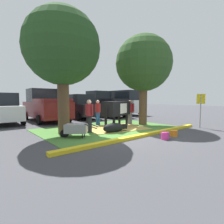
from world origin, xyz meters
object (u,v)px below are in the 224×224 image
parking_sign (201,104)px  sedan_red (80,107)px  wheelbarrow (76,129)px  bucket_orange (174,133)px  shade_tree_left (62,48)px  calf_lying (114,128)px  person_handler (98,112)px  pickup_truck_maroon (45,106)px  pickup_truck_black (104,104)px  cow_holstein (118,108)px  shade_tree_right (144,64)px  person_visitor_near (89,115)px  suv_black (124,102)px  bucket_pink (165,135)px  person_visitor_far (130,112)px  hatchback_white (3,109)px

parking_sign → sedan_red: sedan_red is taller
wheelbarrow → bucket_orange: size_ratio=4.08×
shade_tree_left → bucket_orange: size_ratio=16.74×
calf_lying → shade_tree_left: bearing=146.8°
person_handler → pickup_truck_maroon: bearing=112.9°
bucket_orange → pickup_truck_black: pickup_truck_black is taller
cow_holstein → bucket_orange: bearing=-85.0°
shade_tree_right → cow_holstein: (-1.80, 0.35, -2.71)m
shade_tree_right → bucket_orange: 4.98m
bucket_orange → person_handler: bearing=98.5°
cow_holstein → person_handler: 1.48m
person_visitor_near → bucket_orange: (2.44, -3.03, -0.72)m
suv_black → bucket_pink: bearing=-125.3°
calf_lying → pickup_truck_maroon: bearing=98.4°
person_visitor_near → suv_black: bearing=36.8°
person_visitor_far → person_visitor_near: bearing=-169.9°
shade_tree_left → pickup_truck_maroon: bearing=79.8°
bucket_pink → bucket_orange: bearing=5.7°
bucket_pink → shade_tree_left: bearing=126.3°
pickup_truck_maroon → calf_lying: bearing=-81.6°
person_handler → wheelbarrow: person_handler is taller
hatchback_white → bucket_pink: bearing=-64.6°
pickup_truck_black → shade_tree_right: bearing=-103.6°
person_visitor_far → pickup_truck_maroon: 6.44m
shade_tree_left → person_visitor_far: 5.45m
person_handler → suv_black: 7.78m
person_handler → person_visitor_far: (1.70, -1.14, -0.00)m
shade_tree_left → person_visitor_near: 3.30m
shade_tree_left → bucket_orange: 6.28m
bucket_orange → pickup_truck_black: 9.64m
person_handler → suv_black: size_ratio=0.34×
hatchback_white → wheelbarrow: bearing=-75.4°
wheelbarrow → suv_black: suv_black is taller
person_visitor_far → bucket_orange: person_visitor_far is taller
sedan_red → pickup_truck_black: size_ratio=0.82×
suv_black → bucket_orange: bearing=-122.0°
person_handler → pickup_truck_black: (3.70, 4.34, 0.28)m
cow_holstein → bucket_pink: 3.62m
hatchback_white → shade_tree_left: bearing=-73.0°
cow_holstein → suv_black: suv_black is taller
person_visitor_far → wheelbarrow: size_ratio=1.12×
parking_sign → bucket_orange: bearing=-175.0°
parking_sign → sedan_red: (-2.95, 8.66, -0.37)m
person_visitor_near → parking_sign: bearing=-25.7°
shade_tree_right → hatchback_white: size_ratio=1.26×
person_handler → parking_sign: parking_sign is taller
person_handler → parking_sign: bearing=-48.5°
bucket_orange → hatchback_white: hatchback_white is taller
sedan_red → suv_black: (5.40, 0.20, 0.29)m
shade_tree_left → pickup_truck_maroon: shade_tree_left is taller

